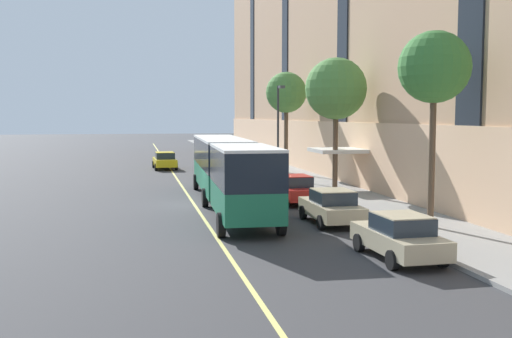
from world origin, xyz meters
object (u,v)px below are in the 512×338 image
parked_car_silver_0 (222,155)px  street_lamp (279,122)px  city_bus (228,168)px  parked_car_red_7 (295,189)px  taxi_cab (165,160)px  street_tree_far_uptown (286,93)px  fire_hydrant (267,170)px  parked_car_champagne_6 (331,206)px  street_tree_near_corner (434,68)px  parked_car_champagne_3 (270,178)px  parked_car_champagne_5 (233,160)px  parked_car_champagne_4 (399,236)px  street_tree_mid_block (336,89)px  parked_car_darkgray_2 (248,167)px

parked_car_silver_0 → street_lamp: street_lamp is taller
city_bus → parked_car_red_7: (3.83, 0.51, -1.28)m
city_bus → taxi_cab: city_bus is taller
taxi_cab → street_lamp: bearing=-55.3°
street_tree_far_uptown → fire_hydrant: size_ratio=11.45×
parked_car_champagne_6 → street_tree_near_corner: (3.61, -2.29, 6.00)m
parked_car_red_7 → street_tree_far_uptown: bearing=77.4°
taxi_cab → parked_car_champagne_6: bearing=-78.5°
street_lamp → fire_hydrant: size_ratio=9.60×
parked_car_champagne_3 → street_lamp: size_ratio=0.66×
parked_car_champagne_5 → fire_hydrant: bearing=-78.6°
street_lamp → fire_hydrant: (-0.10, 3.43, -3.89)m
city_bus → parked_car_champagne_3: size_ratio=4.15×
parked_car_champagne_4 → street_lamp: bearing=85.8°
parked_car_champagne_4 → parked_car_champagne_6: 6.82m
street_lamp → fire_hydrant: street_lamp is taller
parked_car_champagne_6 → street_tree_mid_block: (3.61, 10.05, 5.68)m
street_tree_near_corner → parked_car_red_7: bearing=111.9°
parked_car_silver_0 → street_tree_near_corner: 38.42m
parked_car_champagne_6 → street_lamp: 18.41m
street_lamp → fire_hydrant: bearing=91.7°
parked_car_silver_0 → street_lamp: size_ratio=0.69×
parked_car_champagne_5 → parked_car_champagne_6: (-0.26, -29.11, 0.00)m
parked_car_champagne_3 → street_tree_near_corner: size_ratio=0.56×
parked_car_champagne_5 → taxi_cab: same height
parked_car_champagne_5 → street_tree_far_uptown: size_ratio=0.52×
parked_car_silver_0 → parked_car_champagne_6: bearing=-90.3°
parked_car_silver_0 → taxi_cab: same height
parked_car_champagne_5 → street_tree_near_corner: 32.15m
city_bus → street_tree_near_corner: size_ratio=2.32×
parked_car_silver_0 → street_tree_far_uptown: 14.78m
parked_car_darkgray_2 → parked_car_champagne_5: same height
street_tree_mid_block → street_lamp: bearing=102.1°
parked_car_silver_0 → street_tree_far_uptown: street_tree_far_uptown is taller
taxi_cab → parked_car_darkgray_2: bearing=-54.4°
street_tree_mid_block → street_lamp: size_ratio=1.19×
parked_car_champagne_4 → parked_car_champagne_6: same height
parked_car_champagne_4 → street_tree_near_corner: 8.30m
parked_car_champagne_4 → street_tree_mid_block: 18.14m
parked_car_champagne_3 → parked_car_champagne_5: size_ratio=1.07×
street_tree_far_uptown → street_lamp: street_tree_far_uptown is taller
city_bus → street_lamp: size_ratio=2.75×
parked_car_red_7 → street_lamp: street_lamp is taller
parked_car_champagne_3 → parked_car_red_7: (-0.05, -6.20, -0.00)m
parked_car_silver_0 → parked_car_red_7: size_ratio=1.05×
parked_car_silver_0 → parked_car_champagne_3: size_ratio=1.04×
parked_car_champagne_5 → street_tree_near_corner: (3.36, -31.40, 6.01)m
parked_car_champagne_5 → parked_car_champagne_6: bearing=-90.5°
parked_car_champagne_5 → street_tree_near_corner: bearing=-83.9°
parked_car_champagne_4 → parked_car_silver_0: bearing=89.9°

